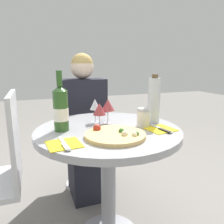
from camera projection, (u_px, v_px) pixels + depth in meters
The scene contains 12 objects.
dining_table at pixel (108, 153), 1.29m from camera, with size 0.83×0.83×0.74m.
chair_behind_diner at pixel (82, 135), 2.02m from camera, with size 0.40×0.40×0.95m.
seated_diner at pixel (86, 131), 1.87m from camera, with size 0.37×0.45×1.19m.
pizza_large at pixel (115, 135), 1.11m from camera, with size 0.31×0.31×0.05m.
wine_bottle at pixel (61, 109), 1.19m from camera, with size 0.08×0.08×0.33m.
tall_carafe at pixel (154, 100), 1.36m from camera, with size 0.08×0.08×0.30m.
sugar_shaker at pixel (143, 118), 1.28m from camera, with size 0.08×0.08×0.11m.
wine_glass_center at pixel (108, 105), 1.34m from camera, with size 0.08×0.08×0.15m.
wine_glass_front_left at pixel (99, 109), 1.27m from camera, with size 0.08×0.08×0.14m.
wine_glass_back_left at pixel (95, 105), 1.36m from camera, with size 0.06×0.06×0.15m.
place_setting_left at pixel (64, 144), 1.00m from camera, with size 0.16×0.19×0.01m.
place_setting_right at pixel (160, 129), 1.23m from camera, with size 0.17×0.19×0.01m.
Camera 1 is at (-0.39, -1.14, 1.10)m, focal length 35.00 mm.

